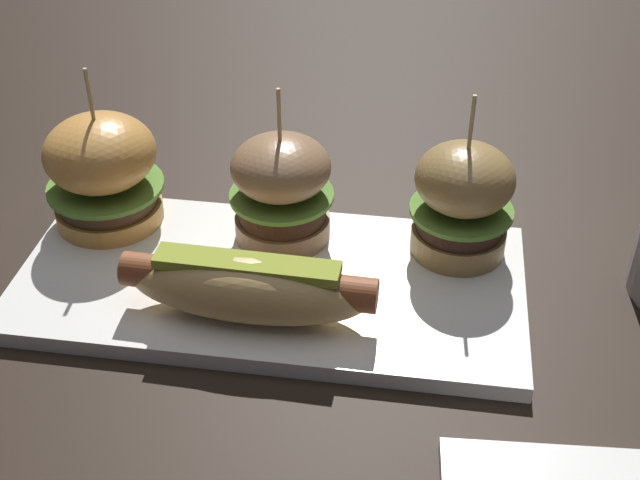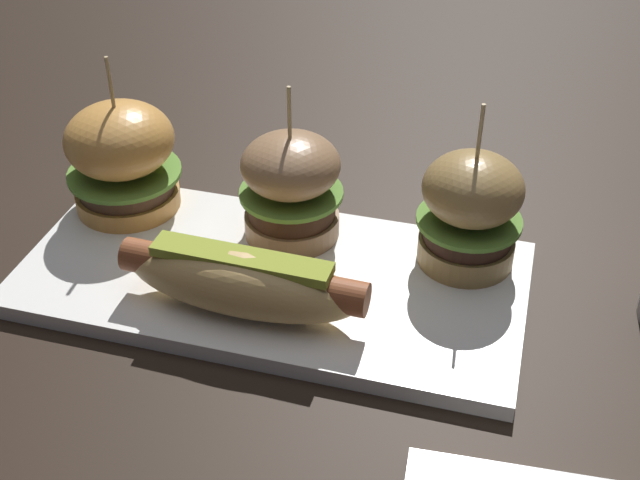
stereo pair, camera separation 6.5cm
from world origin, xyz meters
name	(u,v)px [view 1 (the left image)]	position (x,y,z in m)	size (l,w,h in m)	color
ground_plane	(271,289)	(0.00, 0.00, 0.00)	(3.00, 3.00, 0.00)	black
platter_main	(270,282)	(0.00, 0.00, 0.01)	(0.41, 0.19, 0.01)	white
hot_dog	(248,286)	(-0.01, -0.05, 0.04)	(0.19, 0.06, 0.05)	tan
slider_left	(103,170)	(-0.16, 0.06, 0.06)	(0.10, 0.10, 0.14)	gold
slider_center	(283,188)	(0.00, 0.06, 0.06)	(0.09, 0.09, 0.14)	#98704D
slider_right	(462,200)	(0.15, 0.06, 0.06)	(0.09, 0.09, 0.14)	#9B7A45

